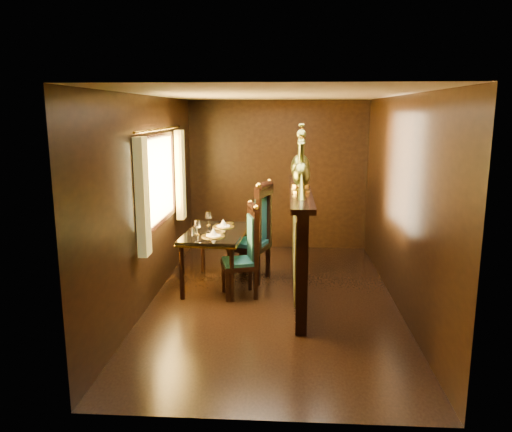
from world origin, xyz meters
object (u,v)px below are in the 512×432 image
(chair_right, at_px, (258,229))
(peacock_right, at_px, (301,155))
(chair_left, at_px, (248,248))
(dining_table, at_px, (215,236))
(peacock_left, at_px, (301,164))

(chair_right, relative_size, peacock_right, 1.74)
(chair_left, relative_size, peacock_right, 1.49)
(chair_right, bearing_deg, peacock_right, -8.71)
(dining_table, distance_m, peacock_left, 1.61)
(chair_left, xyz_separation_m, chair_right, (0.10, 0.58, 0.10))
(peacock_left, bearing_deg, chair_left, 164.95)
(peacock_right, bearing_deg, peacock_left, -90.00)
(dining_table, xyz_separation_m, peacock_left, (1.11, -0.53, 1.03))
(dining_table, height_order, peacock_left, peacock_left)
(peacock_left, relative_size, peacock_right, 0.86)
(chair_left, distance_m, chair_right, 0.60)
(chair_right, bearing_deg, peacock_left, -36.30)
(peacock_left, xyz_separation_m, peacock_right, (0.00, 0.49, 0.06))
(dining_table, relative_size, peacock_right, 1.63)
(chair_left, bearing_deg, peacock_right, 10.11)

